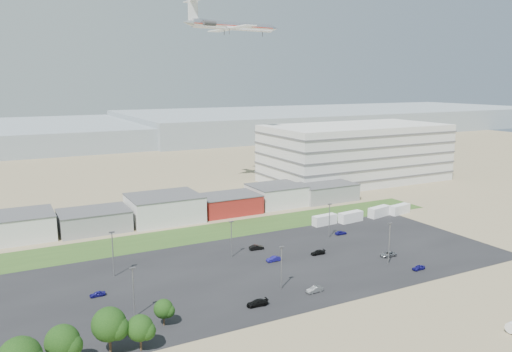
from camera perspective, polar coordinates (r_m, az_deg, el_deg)
ground at (r=104.91m, az=5.07°, el=-14.03°), size 700.00×700.00×0.00m
parking_lot at (r=123.05m, az=1.94°, el=-10.15°), size 120.00×50.00×0.01m
grass_strip at (r=148.33m, az=-5.93°, el=-6.51°), size 160.00×16.00×0.02m
hills_backdrop at (r=407.25m, az=-14.61°, el=4.88°), size 700.00×200.00×9.00m
building_row at (r=159.84m, az=-14.21°, el=-4.03°), size 170.00×20.00×8.00m
parking_garage at (r=227.43m, az=11.26°, el=2.63°), size 80.00×40.00×25.00m
box_trailer_a at (r=157.03m, az=7.85°, el=-4.99°), size 8.42×3.30×3.08m
box_trailer_b at (r=161.51m, az=10.76°, el=-4.61°), size 8.77×3.52×3.20m
box_trailer_c at (r=169.90m, az=13.89°, el=-3.97°), size 9.00×4.47×3.23m
box_trailer_d at (r=174.91m, az=16.09°, el=-3.67°), size 8.65×4.06×3.12m
tree_left at (r=85.77m, az=-21.24°, el=-17.59°), size 5.64×5.64×8.46m
tree_mid at (r=87.95m, az=-16.44°, el=-16.32°), size 6.03×6.03×9.05m
tree_right at (r=88.01m, az=-13.10°, el=-16.84°), size 4.72×4.72×7.09m
tree_near at (r=95.43m, az=-10.52°, el=-14.91°), size 3.81×3.81×5.71m
lightpole_front_l at (r=98.87m, az=-13.82°, el=-12.80°), size 1.16×0.48×9.82m
lightpole_front_m at (r=108.43m, az=2.92°, el=-10.43°), size 1.12×0.46×9.48m
lightpole_front_r at (r=126.08m, az=14.96°, el=-7.49°), size 1.22×0.51×10.41m
lightpole_back_l at (r=119.09m, az=-16.03°, el=-8.59°), size 1.25×0.52×10.62m
lightpole_back_m at (r=126.95m, az=-2.83°, el=-7.24°), size 1.11×0.46×9.41m
lightpole_back_r at (r=143.64m, az=8.38°, el=-5.09°), size 1.17×0.49×9.91m
airliner at (r=206.91m, az=-2.62°, el=16.79°), size 46.77×34.15×13.03m
parked_car_0 at (r=132.82m, az=14.87°, el=-8.64°), size 4.49×2.25×1.22m
parked_car_2 at (r=125.93m, az=18.09°, el=-9.92°), size 3.39×1.41×1.15m
parked_car_3 at (r=102.17m, az=0.14°, el=-14.30°), size 4.53×2.14×1.27m
parked_car_5 at (r=111.24m, az=-17.66°, el=-12.72°), size 3.23×1.36×1.09m
parked_car_7 at (r=125.28m, az=2.06°, el=-9.45°), size 3.87×1.38×1.27m
parked_car_8 at (r=148.11m, az=9.67°, el=-6.39°), size 3.58×1.57×1.20m
parked_car_11 at (r=133.35m, az=0.05°, el=-8.16°), size 4.10×1.82×1.31m
parked_car_12 at (r=130.88m, az=7.09°, el=-8.66°), size 4.00×1.78×1.14m
parked_car_13 at (r=108.80m, az=6.71°, el=-12.76°), size 3.88×1.54×1.25m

